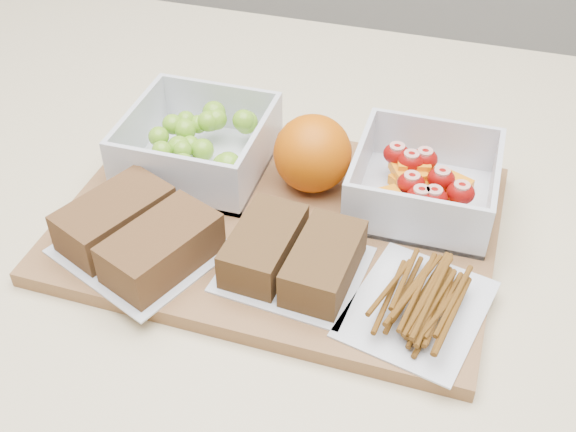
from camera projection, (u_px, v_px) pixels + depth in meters
name	position (u px, v px, depth m)	size (l,w,h in m)	color
cutting_board	(280.00, 223.00, 0.72)	(0.42, 0.30, 0.02)	brown
grape_container	(201.00, 144.00, 0.77)	(0.14, 0.14, 0.06)	silver
fruit_container	(423.00, 185.00, 0.72)	(0.14, 0.14, 0.06)	silver
orange	(313.00, 153.00, 0.73)	(0.08, 0.08, 0.08)	#C85604
sandwich_bag_left	(138.00, 234.00, 0.67)	(0.18, 0.17, 0.04)	silver
sandwich_bag_center	(294.00, 255.00, 0.65)	(0.14, 0.12, 0.04)	silver
pretzel_bag	(419.00, 298.00, 0.61)	(0.13, 0.15, 0.03)	silver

